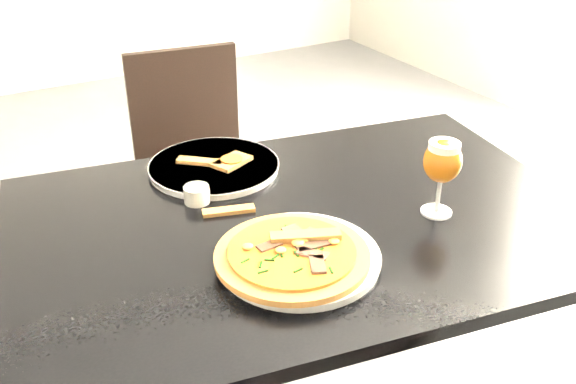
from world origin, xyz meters
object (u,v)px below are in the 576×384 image
chair_far (197,167)px  pizza (293,254)px  beer_glass (443,162)px  dining_table (302,253)px

chair_far → pizza: (-0.20, -1.00, 0.31)m
chair_far → beer_glass: beer_glass is taller
chair_far → pizza: size_ratio=2.94×
chair_far → beer_glass: 1.08m
dining_table → chair_far: chair_far is taller
pizza → beer_glass: bearing=2.8°
dining_table → beer_glass: 0.35m
beer_glass → pizza: bearing=-177.2°
dining_table → pizza: 0.21m
pizza → beer_glass: 0.37m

